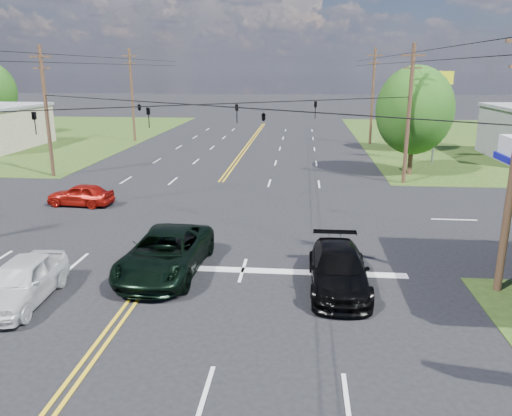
# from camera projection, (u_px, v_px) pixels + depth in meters

# --- Properties ---
(ground) EXTENTS (280.00, 280.00, 0.00)m
(ground) POSITION_uv_depth(u_px,v_px,m) (198.00, 213.00, 28.06)
(ground) COLOR black
(ground) RESTS_ON ground
(stop_bar) EXTENTS (10.00, 0.50, 0.02)m
(stop_bar) POSITION_uv_depth(u_px,v_px,m) (280.00, 272.00, 19.94)
(stop_bar) COLOR silver
(stop_bar) RESTS_ON ground
(pole_nw) EXTENTS (1.60, 0.28, 9.50)m
(pole_nw) POSITION_uv_depth(u_px,v_px,m) (46.00, 110.00, 36.53)
(pole_nw) COLOR #472F1E
(pole_nw) RESTS_ON ground
(pole_ne) EXTENTS (1.60, 0.28, 9.50)m
(pole_ne) POSITION_uv_depth(u_px,v_px,m) (409.00, 113.00, 34.21)
(pole_ne) COLOR #472F1E
(pole_ne) RESTS_ON ground
(pole_left_far) EXTENTS (1.60, 0.28, 10.00)m
(pole_left_far) POSITION_uv_depth(u_px,v_px,m) (132.00, 94.00, 54.69)
(pole_left_far) COLOR #472F1E
(pole_left_far) RESTS_ON ground
(pole_right_far) EXTENTS (1.60, 0.28, 10.00)m
(pole_right_far) POSITION_uv_depth(u_px,v_px,m) (373.00, 95.00, 52.36)
(pole_right_far) COLOR #472F1E
(pole_right_far) RESTS_ON ground
(span_wire_signals) EXTENTS (26.00, 18.00, 1.13)m
(span_wire_signals) POSITION_uv_depth(u_px,v_px,m) (194.00, 105.00, 26.45)
(span_wire_signals) COLOR black
(span_wire_signals) RESTS_ON ground
(power_lines) EXTENTS (26.04, 100.00, 0.64)m
(power_lines) POSITION_uv_depth(u_px,v_px,m) (184.00, 52.00, 23.83)
(power_lines) COLOR black
(power_lines) RESTS_ON ground
(tree_right_a) EXTENTS (5.70, 5.70, 8.18)m
(tree_right_a) POSITION_uv_depth(u_px,v_px,m) (414.00, 110.00, 37.01)
(tree_right_a) COLOR #472F1E
(tree_right_a) RESTS_ON ground
(tree_right_b) EXTENTS (4.94, 4.94, 7.09)m
(tree_right_b) POSITION_uv_depth(u_px,v_px,m) (414.00, 108.00, 48.47)
(tree_right_b) COLOR #472F1E
(tree_right_b) RESTS_ON ground
(pickup_dkgreen) EXTENTS (3.05, 6.16, 1.68)m
(pickup_dkgreen) POSITION_uv_depth(u_px,v_px,m) (166.00, 253.00, 19.63)
(pickup_dkgreen) COLOR black
(pickup_dkgreen) RESTS_ON ground
(suv_black) EXTENTS (2.14, 5.19, 1.50)m
(suv_black) POSITION_uv_depth(u_px,v_px,m) (338.00, 269.00, 18.25)
(suv_black) COLOR black
(suv_black) RESTS_ON ground
(pickup_white) EXTENTS (2.07, 4.66, 1.56)m
(pickup_white) POSITION_uv_depth(u_px,v_px,m) (21.00, 281.00, 17.15)
(pickup_white) COLOR silver
(pickup_white) RESTS_ON ground
(sedan_red) EXTENTS (3.98, 1.86, 1.32)m
(sedan_red) POSITION_uv_depth(u_px,v_px,m) (81.00, 195.00, 29.49)
(sedan_red) COLOR #9C120B
(sedan_red) RESTS_ON ground
(polesign_ne) EXTENTS (2.14, 0.52, 7.74)m
(polesign_ne) POSITION_uv_depth(u_px,v_px,m) (439.00, 92.00, 41.63)
(polesign_ne) COLOR #A5A5AA
(polesign_ne) RESTS_ON ground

